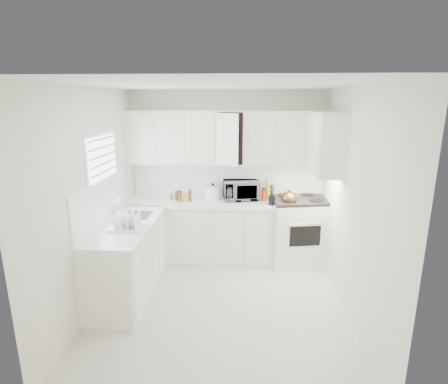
# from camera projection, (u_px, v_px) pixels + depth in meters

# --- Properties ---
(floor) EXTENTS (3.20, 3.20, 0.00)m
(floor) POSITION_uv_depth(u_px,v_px,m) (221.00, 303.00, 4.39)
(floor) COLOR silver
(floor) RESTS_ON ground
(ceiling) EXTENTS (3.20, 3.20, 0.00)m
(ceiling) POSITION_uv_depth(u_px,v_px,m) (220.00, 85.00, 3.74)
(ceiling) COLOR white
(ceiling) RESTS_ON ground
(wall_back) EXTENTS (3.00, 0.00, 3.00)m
(wall_back) POSITION_uv_depth(u_px,v_px,m) (227.00, 175.00, 5.61)
(wall_back) COLOR white
(wall_back) RESTS_ON ground
(wall_front) EXTENTS (3.00, 0.00, 3.00)m
(wall_front) POSITION_uv_depth(u_px,v_px,m) (205.00, 265.00, 2.52)
(wall_front) COLOR white
(wall_front) RESTS_ON ground
(wall_left) EXTENTS (0.00, 3.20, 3.20)m
(wall_left) POSITION_uv_depth(u_px,v_px,m) (93.00, 201.00, 4.15)
(wall_left) COLOR white
(wall_left) RESTS_ON ground
(wall_right) EXTENTS (0.00, 3.20, 3.20)m
(wall_right) POSITION_uv_depth(u_px,v_px,m) (353.00, 205.00, 3.98)
(wall_right) COLOR white
(wall_right) RESTS_ON ground
(window_blinds) EXTENTS (0.06, 0.96, 1.06)m
(window_blinds) POSITION_uv_depth(u_px,v_px,m) (104.00, 174.00, 4.43)
(window_blinds) COLOR white
(window_blinds) RESTS_ON wall_left
(lower_cabinets_back) EXTENTS (2.22, 0.60, 0.90)m
(lower_cabinets_back) POSITION_uv_depth(u_px,v_px,m) (201.00, 231.00, 5.56)
(lower_cabinets_back) COLOR white
(lower_cabinets_back) RESTS_ON floor
(lower_cabinets_left) EXTENTS (0.60, 1.60, 0.90)m
(lower_cabinets_left) POSITION_uv_depth(u_px,v_px,m) (128.00, 261.00, 4.54)
(lower_cabinets_left) COLOR white
(lower_cabinets_left) RESTS_ON floor
(countertop_back) EXTENTS (2.24, 0.64, 0.05)m
(countertop_back) POSITION_uv_depth(u_px,v_px,m) (201.00, 203.00, 5.43)
(countertop_back) COLOR white
(countertop_back) RESTS_ON lower_cabinets_back
(countertop_left) EXTENTS (0.64, 1.62, 0.05)m
(countertop_left) POSITION_uv_depth(u_px,v_px,m) (127.00, 226.00, 4.42)
(countertop_left) COLOR white
(countertop_left) RESTS_ON lower_cabinets_left
(backsplash_back) EXTENTS (2.98, 0.02, 0.55)m
(backsplash_back) POSITION_uv_depth(u_px,v_px,m) (227.00, 180.00, 5.62)
(backsplash_back) COLOR white
(backsplash_back) RESTS_ON wall_back
(backsplash_left) EXTENTS (0.02, 1.60, 0.55)m
(backsplash_left) POSITION_uv_depth(u_px,v_px,m) (101.00, 202.00, 4.36)
(backsplash_left) COLOR white
(backsplash_left) RESTS_ON wall_left
(upper_cabinets_back) EXTENTS (3.00, 0.33, 0.80)m
(upper_cabinets_back) POSITION_uv_depth(u_px,v_px,m) (227.00, 164.00, 5.40)
(upper_cabinets_back) COLOR white
(upper_cabinets_back) RESTS_ON wall_back
(upper_cabinets_right) EXTENTS (0.33, 0.90, 0.80)m
(upper_cabinets_right) POSITION_uv_depth(u_px,v_px,m) (324.00, 173.00, 4.73)
(upper_cabinets_right) COLOR white
(upper_cabinets_right) RESTS_ON wall_right
(sink) EXTENTS (0.42, 0.38, 0.30)m
(sink) POSITION_uv_depth(u_px,v_px,m) (134.00, 207.00, 4.72)
(sink) COLOR gray
(sink) RESTS_ON countertop_left
(stove) EXTENTS (0.94, 0.82, 1.30)m
(stove) POSITION_uv_depth(u_px,v_px,m) (298.00, 221.00, 5.43)
(stove) COLOR white
(stove) RESTS_ON floor
(tea_kettle) EXTENTS (0.33, 0.30, 0.26)m
(tea_kettle) POSITION_uv_depth(u_px,v_px,m) (289.00, 197.00, 5.18)
(tea_kettle) COLOR brown
(tea_kettle) RESTS_ON stove
(frying_pan) EXTENTS (0.45, 0.55, 0.04)m
(frying_pan) POSITION_uv_depth(u_px,v_px,m) (309.00, 199.00, 5.49)
(frying_pan) COLOR black
(frying_pan) RESTS_ON stove
(microwave) EXTENTS (0.58, 0.40, 0.36)m
(microwave) POSITION_uv_depth(u_px,v_px,m) (241.00, 188.00, 5.47)
(microwave) COLOR gray
(microwave) RESTS_ON countertop_back
(rice_cooker) EXTENTS (0.26, 0.26, 0.26)m
(rice_cooker) POSITION_uv_depth(u_px,v_px,m) (213.00, 191.00, 5.49)
(rice_cooker) COLOR white
(rice_cooker) RESTS_ON countertop_back
(paper_towel) EXTENTS (0.12, 0.12, 0.27)m
(paper_towel) POSITION_uv_depth(u_px,v_px,m) (229.00, 190.00, 5.55)
(paper_towel) COLOR white
(paper_towel) RESTS_ON countertop_back
(utensil_crock) EXTENTS (0.12, 0.12, 0.33)m
(utensil_crock) POSITION_uv_depth(u_px,v_px,m) (272.00, 194.00, 5.19)
(utensil_crock) COLOR black
(utensil_crock) RESTS_ON countertop_back
(dish_rack) EXTENTS (0.41, 0.31, 0.22)m
(dish_rack) POSITION_uv_depth(u_px,v_px,m) (127.00, 220.00, 4.22)
(dish_rack) COLOR white
(dish_rack) RESTS_ON countertop_left
(spice_left_0) EXTENTS (0.06, 0.06, 0.13)m
(spice_left_0) POSITION_uv_depth(u_px,v_px,m) (173.00, 194.00, 5.56)
(spice_left_0) COLOR olive
(spice_left_0) RESTS_ON countertop_back
(spice_left_1) EXTENTS (0.06, 0.06, 0.13)m
(spice_left_1) POSITION_uv_depth(u_px,v_px,m) (176.00, 196.00, 5.47)
(spice_left_1) COLOR #2D6421
(spice_left_1) RESTS_ON countertop_back
(spice_left_2) EXTENTS (0.06, 0.06, 0.13)m
(spice_left_2) POSITION_uv_depth(u_px,v_px,m) (182.00, 194.00, 5.55)
(spice_left_2) COLOR red
(spice_left_2) RESTS_ON countertop_back
(spice_left_3) EXTENTS (0.06, 0.06, 0.13)m
(spice_left_3) POSITION_uv_depth(u_px,v_px,m) (186.00, 196.00, 5.46)
(spice_left_3) COLOR #B7CC30
(spice_left_3) RESTS_ON countertop_back
(spice_left_4) EXTENTS (0.06, 0.06, 0.13)m
(spice_left_4) POSITION_uv_depth(u_px,v_px,m) (192.00, 195.00, 5.54)
(spice_left_4) COLOR brown
(spice_left_4) RESTS_ON countertop_back
(sauce_right_0) EXTENTS (0.06, 0.06, 0.19)m
(sauce_right_0) POSITION_uv_depth(u_px,v_px,m) (264.00, 193.00, 5.51)
(sauce_right_0) COLOR red
(sauce_right_0) RESTS_ON countertop_back
(sauce_right_1) EXTENTS (0.06, 0.06, 0.19)m
(sauce_right_1) POSITION_uv_depth(u_px,v_px,m) (268.00, 194.00, 5.45)
(sauce_right_1) COLOR #B7CC30
(sauce_right_1) RESTS_ON countertop_back
(sauce_right_2) EXTENTS (0.06, 0.06, 0.19)m
(sauce_right_2) POSITION_uv_depth(u_px,v_px,m) (271.00, 193.00, 5.50)
(sauce_right_2) COLOR brown
(sauce_right_2) RESTS_ON countertop_back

